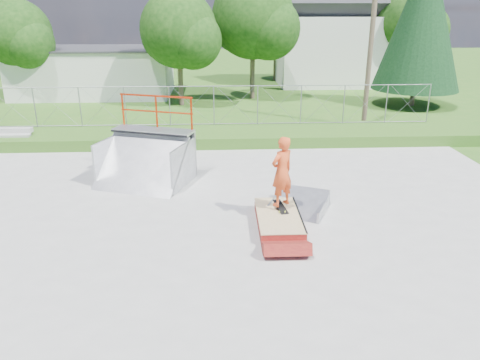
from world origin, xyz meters
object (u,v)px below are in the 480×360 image
object	(u,v)px
quarter_pipe	(143,144)
skater	(282,174)
grind_box	(278,220)
flat_bank_ramp	(299,204)

from	to	relation	value
quarter_pipe	skater	xyz separation A→B (m)	(4.16, -3.13, -0.03)
quarter_pipe	skater	world-z (taller)	quarter_pipe
grind_box	skater	xyz separation A→B (m)	(0.10, 0.37, 1.19)
flat_bank_ramp	skater	size ratio (longest dim) A/B	0.82
quarter_pipe	flat_bank_ramp	bearing A→B (deg)	-8.41
skater	flat_bank_ramp	bearing A→B (deg)	-171.57
quarter_pipe	grind_box	bearing A→B (deg)	-21.30
quarter_pipe	flat_bank_ramp	xyz separation A→B (m)	(4.78, -2.53, -1.17)
grind_box	quarter_pipe	bearing A→B (deg)	139.92
flat_bank_ramp	quarter_pipe	bearing A→B (deg)	176.32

